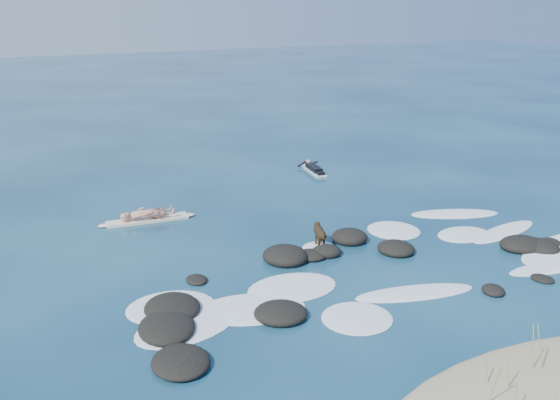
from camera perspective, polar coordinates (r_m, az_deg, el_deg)
ground at (r=19.92m, az=6.67°, el=-5.43°), size 160.00×160.00×0.00m
dune_grass at (r=14.26m, az=23.12°, el=-14.13°), size 3.14×1.91×1.23m
reef_rocks at (r=18.47m, az=4.48°, el=-6.92°), size 14.45×6.19×0.60m
breaking_foam at (r=19.22m, az=8.78°, el=-6.40°), size 16.24×7.40×0.12m
standing_surfer_rig at (r=23.33m, az=-12.14°, el=-0.07°), size 3.59×0.84×2.04m
paddling_surfer_rig at (r=29.66m, az=3.10°, el=2.86°), size 1.06×2.40×0.41m
dog at (r=20.59m, az=3.64°, el=-2.98°), size 0.54×1.21×0.79m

